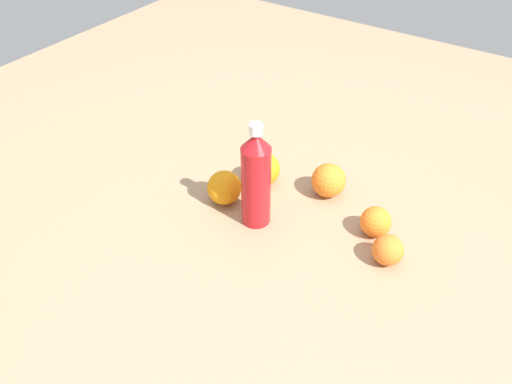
# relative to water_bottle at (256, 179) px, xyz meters

# --- Properties ---
(ground_plane) EXTENTS (2.40, 2.40, 0.00)m
(ground_plane) POSITION_rel_water_bottle_xyz_m (-0.04, -0.01, -0.12)
(ground_plane) COLOR #9E7F60
(water_bottle) EXTENTS (0.06, 0.06, 0.25)m
(water_bottle) POSITION_rel_water_bottle_xyz_m (0.00, 0.00, 0.00)
(water_bottle) COLOR red
(water_bottle) RESTS_ON ground_plane
(orange_0) EXTENTS (0.08, 0.08, 0.08)m
(orange_0) POSITION_rel_water_bottle_xyz_m (-0.09, -0.17, -0.08)
(orange_0) COLOR orange
(orange_0) RESTS_ON ground_plane
(orange_1) EXTENTS (0.07, 0.07, 0.07)m
(orange_1) POSITION_rel_water_bottle_xyz_m (-0.24, -0.11, -0.08)
(orange_1) COLOR orange
(orange_1) RESTS_ON ground_plane
(orange_2) EXTENTS (0.06, 0.06, 0.06)m
(orange_2) POSITION_rel_water_bottle_xyz_m (-0.29, -0.04, -0.08)
(orange_2) COLOR orange
(orange_2) RESTS_ON ground_plane
(orange_3) EXTENTS (0.08, 0.08, 0.08)m
(orange_3) POSITION_rel_water_bottle_xyz_m (0.10, -0.01, -0.08)
(orange_3) COLOR orange
(orange_3) RESTS_ON ground_plane
(orange_4) EXTENTS (0.08, 0.08, 0.08)m
(orange_4) POSITION_rel_water_bottle_xyz_m (0.06, -0.12, -0.07)
(orange_4) COLOR orange
(orange_4) RESTS_ON ground_plane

